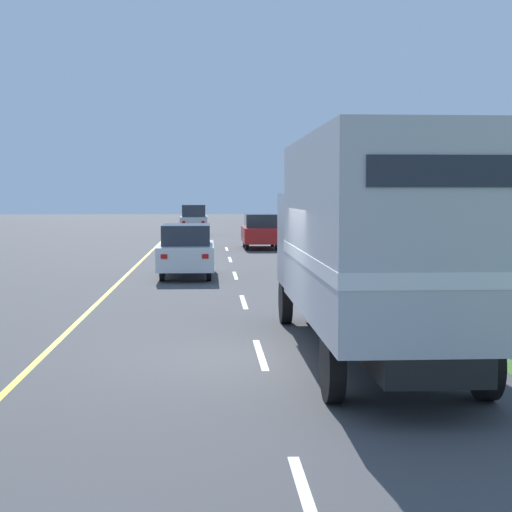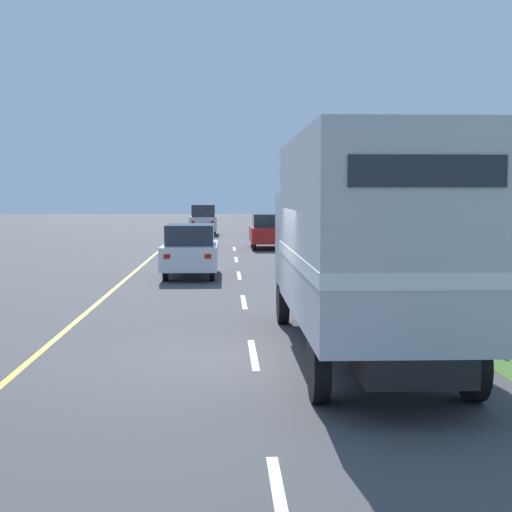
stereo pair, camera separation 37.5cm
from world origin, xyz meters
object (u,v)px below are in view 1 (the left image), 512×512
roadside_tree_mid (410,180)px  horse_trailer_truck (371,239)px  lead_car_silver_ahead (194,220)px  delineator_post (483,319)px  lead_car_red_ahead (260,231)px  highway_sign (483,236)px  lead_car_white (187,250)px

roadside_tree_mid → horse_trailer_truck: bearing=-106.0°
lead_car_silver_ahead → delineator_post: (5.97, -39.95, -0.52)m
lead_car_red_ahead → roadside_tree_mid: (6.49, -4.83, 2.49)m
lead_car_red_ahead → lead_car_silver_ahead: (-3.65, 13.73, 0.13)m
lead_car_red_ahead → highway_sign: (4.91, -18.89, 0.71)m
lead_car_red_ahead → lead_car_white: bearing=-103.7°
lead_car_red_ahead → roadside_tree_mid: 8.47m
lead_car_silver_ahead → roadside_tree_mid: bearing=-61.4°
roadside_tree_mid → delineator_post: bearing=-101.0°
lead_car_red_ahead → delineator_post: bearing=-84.9°
lead_car_silver_ahead → delineator_post: 40.39m
lead_car_silver_ahead → roadside_tree_mid: size_ratio=0.89×
lead_car_silver_ahead → delineator_post: bearing=-81.5°
horse_trailer_truck → lead_car_white: bearing=104.1°
highway_sign → delineator_post: highway_sign is taller
lead_car_white → lead_car_red_ahead: (3.35, 13.75, 0.00)m
lead_car_silver_ahead → highway_sign: (8.55, -32.62, 0.58)m
lead_car_silver_ahead → highway_sign: highway_sign is taller
lead_car_white → lead_car_red_ahead: 14.16m
roadside_tree_mid → lead_car_white: bearing=-137.8°
horse_trailer_truck → lead_car_white: size_ratio=1.93×
lead_car_white → delineator_post: bearing=-65.5°
lead_car_red_ahead → lead_car_silver_ahead: lead_car_silver_ahead is taller
horse_trailer_truck → delineator_post: size_ratio=9.01×
horse_trailer_truck → roadside_tree_mid: size_ratio=1.65×
highway_sign → roadside_tree_mid: (1.59, 14.06, 1.78)m
horse_trailer_truck → lead_car_white: (-3.40, 13.56, -1.11)m
delineator_post → lead_car_white: bearing=114.5°
lead_car_red_ahead → highway_sign: size_ratio=1.64×
highway_sign → delineator_post: bearing=-109.4°
lead_car_white → lead_car_red_ahead: size_ratio=1.00×
delineator_post → lead_car_red_ahead: bearing=95.1°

